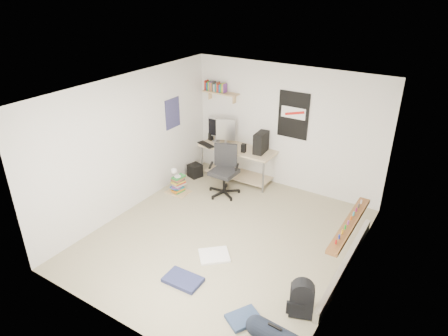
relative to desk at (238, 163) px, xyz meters
The scene contains 26 objects.
floor 2.23m from the desk, 65.41° to the right, with size 4.00×4.50×0.01m, color gray.
ceiling 3.07m from the desk, 65.41° to the right, with size 4.00×4.50×0.01m, color white.
back_wall 1.30m from the desk, 15.57° to the left, with size 4.00×0.01×2.50m, color silver.
left_wall 2.44m from the desk, 118.58° to the right, with size 0.01×4.50×2.50m, color silver.
right_wall 3.65m from the desk, 34.40° to the right, with size 0.01×4.50×2.50m, color silver.
desk is the anchor object (origin of this frame).
monitor_left 0.81m from the desk, behind, with size 0.37×0.09×0.41m, color #939297.
monitor_right 0.66m from the desk, 168.82° to the right, with size 0.40×0.10×0.44m, color #97989C.
pc_tower 0.78m from the desk, ahead, with size 0.19×0.40×0.42m, color black.
keyboard 0.79m from the desk, 155.06° to the right, with size 0.43×0.15×0.02m, color black.
speaker_left 0.84m from the desk, behind, with size 0.08×0.08×0.17m, color black.
speaker_right 0.54m from the desk, 39.93° to the right, with size 0.09×0.09×0.18m, color black.
office_chair 0.77m from the desk, 81.58° to the right, with size 0.66×0.66×1.01m, color black.
wall_shelf 1.52m from the desk, 165.32° to the left, with size 0.80×0.22×0.24m, color tan.
poster_back_wall 1.61m from the desk, 12.18° to the left, with size 0.62×0.03×0.92m, color black.
poster_left_wall 1.75m from the desk, 143.20° to the right, with size 0.02×0.42×0.60m, color navy.
window 3.50m from the desk, 30.68° to the right, with size 0.10×1.50×1.26m, color brown.
baseboard_heater 3.35m from the desk, 30.64° to the right, with size 0.08×2.50×0.18m, color #B7B2A8.
backpack 3.90m from the desk, 47.38° to the right, with size 0.31×0.24×0.41m, color black.
duffel_bag 4.34m from the desk, 53.78° to the right, with size 0.26×0.26×0.51m, color black.
tshirt 2.75m from the desk, 67.37° to the right, with size 0.46×0.39×0.04m, color white.
jeans_a 3.39m from the desk, 73.08° to the right, with size 0.54×0.34×0.06m, color #22284E.
jeans_b 3.98m from the desk, 58.42° to the right, with size 0.41×0.31×0.05m, color navy.
book_stack 1.41m from the desk, 120.71° to the right, with size 0.45×0.37×0.31m, color brown.
desk_lamp 1.40m from the desk, 119.59° to the right, with size 0.13×0.22×0.22m, color white.
subwoofer 0.97m from the desk, 152.13° to the right, with size 0.26×0.26×0.29m, color black.
Camera 1 is at (2.95, -4.67, 3.99)m, focal length 32.00 mm.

